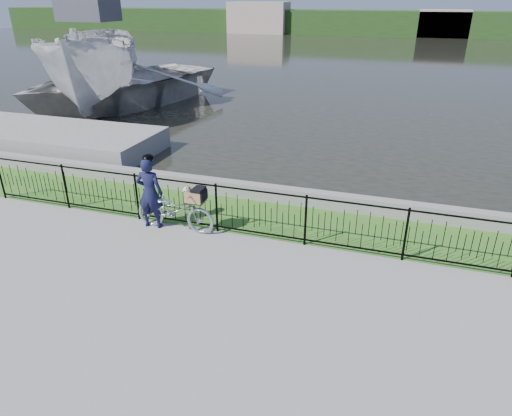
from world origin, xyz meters
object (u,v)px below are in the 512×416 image
(dock, at_px, (22,136))
(cyclist, at_px, (150,192))
(bicycle_rig, at_px, (175,209))
(boat_far, at_px, (119,83))
(boat_near, at_px, (96,67))

(dock, relative_size, cyclist, 5.79)
(dock, height_order, bicycle_rig, bicycle_rig)
(cyclist, height_order, boat_far, boat_far)
(cyclist, relative_size, boat_far, 0.14)
(bicycle_rig, relative_size, boat_far, 0.15)
(boat_near, relative_size, boat_far, 0.83)
(cyclist, bearing_deg, dock, 151.18)
(dock, xyz_separation_m, boat_far, (-0.37, 6.71, 0.71))
(bicycle_rig, xyz_separation_m, cyclist, (-0.59, -0.03, 0.36))
(dock, height_order, boat_near, boat_near)
(dock, bearing_deg, bicycle_rig, -26.88)
(cyclist, distance_m, boat_far, 13.39)
(dock, distance_m, bicycle_rig, 9.07)
(boat_far, bearing_deg, cyclist, -54.00)
(dock, height_order, cyclist, cyclist)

